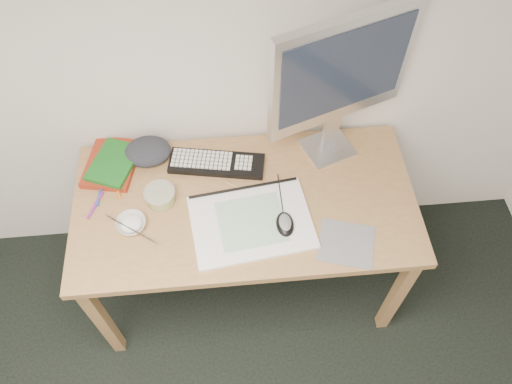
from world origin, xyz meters
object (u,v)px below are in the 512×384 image
keyboard (217,164)px  monitor (341,75)px  desk (245,212)px  rice_bowl (131,224)px  sketchpad (251,222)px

keyboard → monitor: monitor is taller
keyboard → monitor: bearing=16.4°
desk → rice_bowl: (-0.45, -0.08, 0.10)m
sketchpad → keyboard: (-0.12, 0.30, 0.01)m
monitor → desk: bearing=-167.2°
desk → sketchpad: (0.02, -0.11, 0.09)m
desk → rice_bowl: size_ratio=11.88×
monitor → rice_bowl: 0.98m
desk → monitor: monitor is taller
sketchpad → monitor: monitor is taller
sketchpad → keyboard: size_ratio=1.16×
desk → keyboard: size_ratio=3.47×
monitor → sketchpad: bearing=-156.0°
sketchpad → rice_bowl: rice_bowl is taller
rice_bowl → desk: bearing=9.8°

